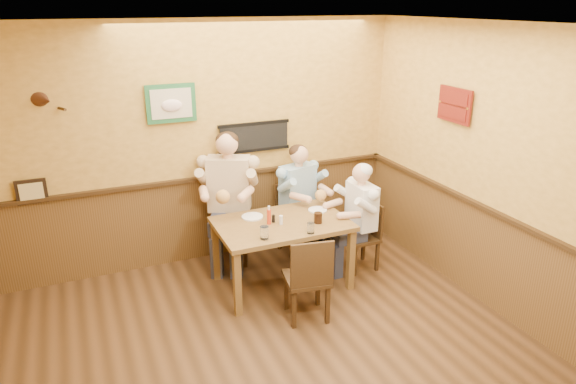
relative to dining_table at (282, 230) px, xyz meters
name	(u,v)px	position (x,y,z in m)	size (l,w,h in m)	color
room	(281,185)	(-0.56, -1.33, 1.03)	(5.02, 5.03, 2.81)	#362210
dining_table	(282,230)	(0.00, 0.00, 0.00)	(1.40, 0.90, 0.75)	brown
chair_back_left	(231,221)	(-0.34, 0.78, -0.16)	(0.46, 0.46, 1.00)	#392612
chair_back_right	(297,218)	(0.50, 0.69, -0.23)	(0.40, 0.40, 0.86)	#392612
chair_right_end	(360,236)	(0.97, -0.02, -0.25)	(0.37, 0.37, 0.81)	#392612
chair_near_side	(307,276)	(-0.02, -0.68, -0.21)	(0.41, 0.41, 0.90)	#392612
diner_tan_shirt	(230,205)	(-0.34, 0.78, 0.06)	(0.66, 0.66, 1.43)	beige
diner_blue_polo	(298,204)	(0.50, 0.69, -0.04)	(0.57, 0.57, 1.23)	#88AFCC
diner_white_elder	(361,223)	(0.97, -0.02, -0.08)	(0.53, 0.53, 1.15)	silver
water_glass_left	(264,233)	(-0.32, -0.31, 0.16)	(0.09, 0.09, 0.13)	white
water_glass_mid	(311,228)	(0.16, -0.38, 0.15)	(0.07, 0.07, 0.11)	silver
cola_tumbler	(318,218)	(0.34, -0.18, 0.15)	(0.09, 0.09, 0.11)	black
hot_sauce_bottle	(269,216)	(-0.14, 0.00, 0.18)	(0.04, 0.04, 0.18)	red
salt_shaker	(281,220)	(-0.03, -0.06, 0.14)	(0.04, 0.04, 0.10)	silver
pepper_shaker	(273,219)	(-0.09, 0.03, 0.13)	(0.03, 0.03, 0.08)	black
plate_far_left	(252,217)	(-0.25, 0.24, 0.10)	(0.23, 0.23, 0.02)	white
plate_far_right	(318,210)	(0.49, 0.13, 0.10)	(0.21, 0.21, 0.01)	silver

